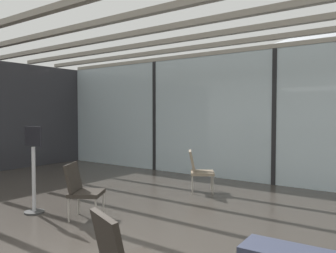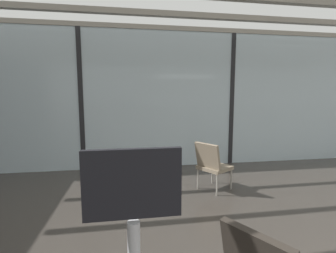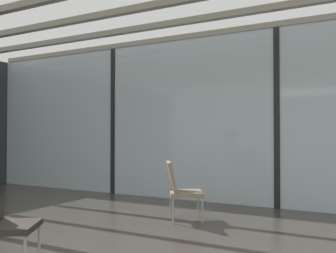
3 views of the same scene
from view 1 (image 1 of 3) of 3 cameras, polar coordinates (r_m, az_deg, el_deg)
name	(u,v)px [view 1 (image 1 of 3)]	position (r m, az deg, el deg)	size (l,w,h in m)	color
glass_curtain_wall	(275,117)	(8.22, 17.38, 1.53)	(14.00, 0.08, 3.13)	silver
window_mullion_0	(155,116)	(9.91, -2.16, 1.76)	(0.10, 0.12, 3.13)	black
window_mullion_1	(275,117)	(8.22, 17.38, 1.53)	(0.10, 0.12, 3.13)	black
ceiling_slats	(202,12)	(5.42, 5.72, 18.54)	(13.72, 6.72, 0.10)	gray
lounge_chair_1	(81,187)	(5.62, -14.32, -9.79)	(0.70, 0.68, 0.87)	#28231E
lounge_chair_2	(198,168)	(7.25, 5.05, -6.97)	(0.70, 0.69, 0.87)	#7F705B
info_sign	(34,172)	(6.11, -21.52, -7.14)	(0.44, 0.32, 1.44)	#333333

